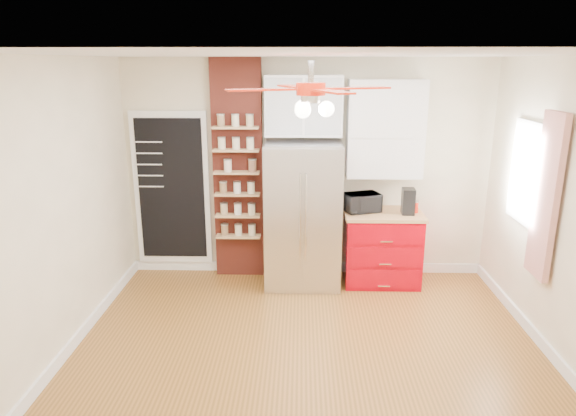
{
  "coord_description": "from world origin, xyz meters",
  "views": [
    {
      "loc": [
        -0.08,
        -4.26,
        2.64
      ],
      "look_at": [
        -0.21,
        0.9,
        1.17
      ],
      "focal_mm": 32.0,
      "sensor_mm": 36.0,
      "label": 1
    }
  ],
  "objects_px": {
    "ceiling_fan": "(311,90)",
    "coffee_maker": "(408,201)",
    "fridge": "(303,215)",
    "pantry_jar_oats": "(228,166)",
    "canister_left": "(409,208)",
    "red_cabinet": "(382,247)",
    "toaster_oven": "(362,203)"
  },
  "relations": [
    {
      "from": "ceiling_fan",
      "to": "coffee_maker",
      "type": "height_order",
      "value": "ceiling_fan"
    },
    {
      "from": "fridge",
      "to": "ceiling_fan",
      "type": "distance_m",
      "value": 2.25
    },
    {
      "from": "pantry_jar_oats",
      "to": "ceiling_fan",
      "type": "bearing_deg",
      "value": -61.5
    },
    {
      "from": "canister_left",
      "to": "pantry_jar_oats",
      "type": "bearing_deg",
      "value": 176.05
    },
    {
      "from": "red_cabinet",
      "to": "canister_left",
      "type": "relative_size",
      "value": 6.06
    },
    {
      "from": "red_cabinet",
      "to": "canister_left",
      "type": "distance_m",
      "value": 0.61
    },
    {
      "from": "pantry_jar_oats",
      "to": "toaster_oven",
      "type": "bearing_deg",
      "value": -1.7
    },
    {
      "from": "toaster_oven",
      "to": "canister_left",
      "type": "distance_m",
      "value": 0.56
    },
    {
      "from": "ceiling_fan",
      "to": "canister_left",
      "type": "xyz_separation_m",
      "value": [
        1.21,
        1.6,
        -1.45
      ]
    },
    {
      "from": "red_cabinet",
      "to": "coffee_maker",
      "type": "distance_m",
      "value": 0.66
    },
    {
      "from": "coffee_maker",
      "to": "canister_left",
      "type": "distance_m",
      "value": 0.08
    },
    {
      "from": "ceiling_fan",
      "to": "fridge",
      "type": "bearing_deg",
      "value": 91.76
    },
    {
      "from": "coffee_maker",
      "to": "canister_left",
      "type": "xyz_separation_m",
      "value": [
        0.02,
        -0.02,
        -0.08
      ]
    },
    {
      "from": "toaster_oven",
      "to": "canister_left",
      "type": "height_order",
      "value": "toaster_oven"
    },
    {
      "from": "fridge",
      "to": "ceiling_fan",
      "type": "xyz_separation_m",
      "value": [
        0.05,
        -1.63,
        1.55
      ]
    },
    {
      "from": "coffee_maker",
      "to": "pantry_jar_oats",
      "type": "height_order",
      "value": "pantry_jar_oats"
    },
    {
      "from": "red_cabinet",
      "to": "coffee_maker",
      "type": "bearing_deg",
      "value": -11.29
    },
    {
      "from": "red_cabinet",
      "to": "toaster_oven",
      "type": "distance_m",
      "value": 0.62
    },
    {
      "from": "fridge",
      "to": "canister_left",
      "type": "xyz_separation_m",
      "value": [
        1.26,
        -0.03,
        0.1
      ]
    },
    {
      "from": "coffee_maker",
      "to": "pantry_jar_oats",
      "type": "relative_size",
      "value": 2.18
    },
    {
      "from": "red_cabinet",
      "to": "toaster_oven",
      "type": "height_order",
      "value": "toaster_oven"
    },
    {
      "from": "ceiling_fan",
      "to": "toaster_oven",
      "type": "height_order",
      "value": "ceiling_fan"
    },
    {
      "from": "toaster_oven",
      "to": "pantry_jar_oats",
      "type": "relative_size",
      "value": 2.9
    },
    {
      "from": "fridge",
      "to": "coffee_maker",
      "type": "relative_size",
      "value": 5.7
    },
    {
      "from": "fridge",
      "to": "red_cabinet",
      "type": "bearing_deg",
      "value": 2.95
    },
    {
      "from": "ceiling_fan",
      "to": "coffee_maker",
      "type": "relative_size",
      "value": 4.56
    },
    {
      "from": "coffee_maker",
      "to": "red_cabinet",
      "type": "bearing_deg",
      "value": 172.18
    },
    {
      "from": "ceiling_fan",
      "to": "toaster_oven",
      "type": "bearing_deg",
      "value": 68.76
    },
    {
      "from": "red_cabinet",
      "to": "canister_left",
      "type": "xyz_separation_m",
      "value": [
        0.29,
        -0.08,
        0.53
      ]
    },
    {
      "from": "red_cabinet",
      "to": "ceiling_fan",
      "type": "relative_size",
      "value": 0.67
    },
    {
      "from": "fridge",
      "to": "canister_left",
      "type": "distance_m",
      "value": 1.27
    },
    {
      "from": "fridge",
      "to": "canister_left",
      "type": "relative_size",
      "value": 11.29
    }
  ]
}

